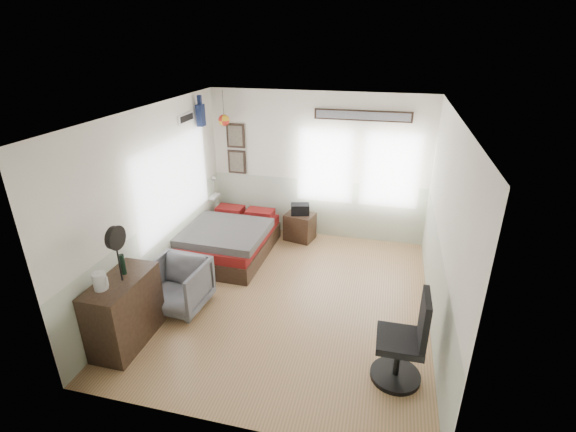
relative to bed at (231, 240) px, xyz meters
name	(u,v)px	position (x,y,z in m)	size (l,w,h in m)	color
ground_plane	(288,299)	(1.30, -1.07, -0.29)	(4.00, 4.50, 0.01)	#977548
room_shell	(286,191)	(1.22, -0.88, 1.33)	(4.02, 4.52, 2.71)	silver
wall_decor	(254,126)	(0.20, 0.89, 1.82)	(3.55, 1.32, 1.44)	#302116
bed	(231,240)	(0.00, 0.00, 0.00)	(1.37, 1.86, 0.58)	black
dresser	(125,311)	(-0.44, -2.44, 0.17)	(0.48, 1.00, 0.90)	black
armchair	(178,285)	(-0.15, -1.63, 0.07)	(0.76, 0.78, 0.71)	slate
nightstand	(300,227)	(1.05, 0.88, -0.03)	(0.51, 0.41, 0.51)	black
task_chair	(405,346)	(2.91, -2.27, 0.18)	(0.56, 0.56, 1.13)	black
kettle	(100,281)	(-0.52, -2.65, 0.72)	(0.18, 0.15, 0.21)	silver
bottle	(123,264)	(-0.46, -2.30, 0.75)	(0.07, 0.07, 0.26)	black
stand_fan	(115,239)	(-0.38, -2.43, 1.17)	(0.08, 0.29, 0.71)	black
black_bag	(300,209)	(1.05, 0.88, 0.33)	(0.34, 0.22, 0.20)	black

